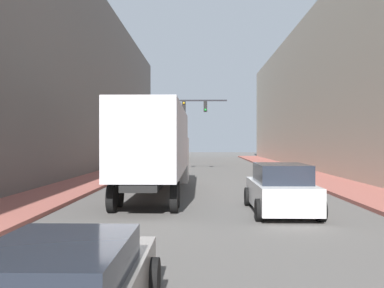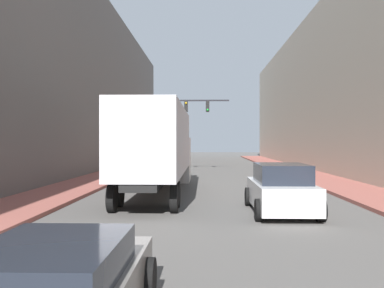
# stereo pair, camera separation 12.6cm
# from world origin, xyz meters

# --- Properties ---
(sidewalk_right) EXTENTS (3.06, 80.00, 0.15)m
(sidewalk_right) POSITION_xyz_m (7.13, 30.00, 0.07)
(sidewalk_right) COLOR #9E564C
(sidewalk_right) RESTS_ON ground
(sidewalk_left) EXTENTS (3.06, 80.00, 0.15)m
(sidewalk_left) POSITION_xyz_m (-7.13, 30.00, 0.07)
(sidewalk_left) COLOR #9E564C
(sidewalk_left) RESTS_ON ground
(building_right) EXTENTS (6.00, 80.00, 13.50)m
(building_right) POSITION_xyz_m (11.66, 30.00, 6.75)
(building_right) COLOR #BCB29E
(building_right) RESTS_ON ground
(building_left) EXTENTS (6.00, 80.00, 14.87)m
(building_left) POSITION_xyz_m (-11.66, 30.00, 7.43)
(building_left) COLOR #66605B
(building_left) RESTS_ON ground
(semi_truck) EXTENTS (2.47, 14.40, 3.97)m
(semi_truck) POSITION_xyz_m (-2.44, 20.90, 2.24)
(semi_truck) COLOR silver
(semi_truck) RESTS_ON ground
(suv_car) EXTENTS (2.14, 4.53, 1.71)m
(suv_car) POSITION_xyz_m (2.34, 15.14, 0.81)
(suv_car) COLOR silver
(suv_car) RESTS_ON ground
(traffic_signal_gantry) EXTENTS (7.29, 0.35, 6.21)m
(traffic_signal_gantry) POSITION_xyz_m (-3.43, 35.92, 4.49)
(traffic_signal_gantry) COLOR black
(traffic_signal_gantry) RESTS_ON ground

